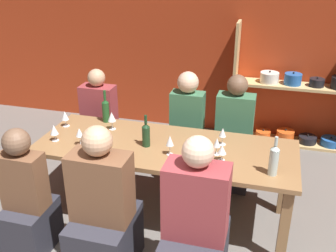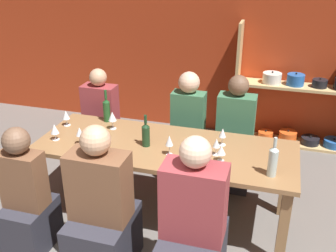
{
  "view_description": "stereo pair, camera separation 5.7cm",
  "coord_description": "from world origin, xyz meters",
  "px_view_note": "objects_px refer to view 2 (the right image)",
  "views": [
    {
      "loc": [
        0.95,
        -1.33,
        2.4
      ],
      "look_at": [
        0.09,
        1.78,
        0.92
      ],
      "focal_mm": 42.0,
      "sensor_mm": 36.0,
      "label": 1
    },
    {
      "loc": [
        1.0,
        -1.32,
        2.4
      ],
      "look_at": [
        0.09,
        1.78,
        0.92
      ],
      "focal_mm": 42.0,
      "sensor_mm": 36.0,
      "label": 2
    }
  ],
  "objects_px": {
    "wine_glass_red_b": "(193,155)",
    "wine_glass_red_a": "(80,132)",
    "wine_bottle_dark": "(107,109)",
    "shelf_unit": "(298,104)",
    "wine_glass_empty_a": "(216,143)",
    "wine_bottle_green": "(273,160)",
    "wine_glass_white_a": "(66,115)",
    "person_far_a": "(102,131)",
    "person_near_c": "(27,204)",
    "dining_table": "(165,154)",
    "wine_glass_empty_e": "(169,141)",
    "wine_glass_red_c": "(112,117)",
    "wine_glass_empty_d": "(193,143)",
    "wine_glass_white_b": "(221,151)",
    "person_far_b": "(234,145)",
    "person_far_c": "(188,139)",
    "wine_bottle_amber": "(146,134)",
    "wine_glass_empty_b": "(107,139)",
    "person_near_b": "(193,237)",
    "person_near_a": "(102,220)",
    "wine_glass_empty_f": "(55,129)",
    "wine_glass_empty_c": "(223,133)"
  },
  "relations": [
    {
      "from": "person_far_a",
      "to": "person_near_c",
      "type": "distance_m",
      "value": 1.46
    },
    {
      "from": "wine_glass_red_b",
      "to": "person_far_b",
      "type": "distance_m",
      "value": 1.19
    },
    {
      "from": "person_near_c",
      "to": "dining_table",
      "type": "bearing_deg",
      "value": 36.23
    },
    {
      "from": "dining_table",
      "to": "wine_bottle_amber",
      "type": "height_order",
      "value": "wine_bottle_amber"
    },
    {
      "from": "dining_table",
      "to": "wine_glass_empty_f",
      "type": "relative_size",
      "value": 14.92
    },
    {
      "from": "wine_bottle_amber",
      "to": "person_near_b",
      "type": "bearing_deg",
      "value": -50.04
    },
    {
      "from": "person_near_b",
      "to": "wine_bottle_amber",
      "type": "bearing_deg",
      "value": 129.96
    },
    {
      "from": "wine_bottle_green",
      "to": "wine_glass_white_a",
      "type": "height_order",
      "value": "wine_bottle_green"
    },
    {
      "from": "wine_glass_empty_d",
      "to": "wine_glass_empty_e",
      "type": "xyz_separation_m",
      "value": [
        -0.2,
        -0.02,
        -0.0
      ]
    },
    {
      "from": "wine_glass_empty_b",
      "to": "person_far_c",
      "type": "bearing_deg",
      "value": 65.03
    },
    {
      "from": "wine_bottle_green",
      "to": "wine_glass_empty_a",
      "type": "xyz_separation_m",
      "value": [
        -0.47,
        0.2,
        -0.02
      ]
    },
    {
      "from": "wine_glass_red_b",
      "to": "person_near_c",
      "type": "height_order",
      "value": "person_near_c"
    },
    {
      "from": "dining_table",
      "to": "wine_glass_white_a",
      "type": "relative_size",
      "value": 14.72
    },
    {
      "from": "wine_bottle_green",
      "to": "person_far_a",
      "type": "bearing_deg",
      "value": 153.03
    },
    {
      "from": "wine_glass_empty_b",
      "to": "wine_glass_empty_a",
      "type": "bearing_deg",
      "value": 13.81
    },
    {
      "from": "wine_bottle_green",
      "to": "person_near_c",
      "type": "bearing_deg",
      "value": -166.06
    },
    {
      "from": "wine_glass_empty_e",
      "to": "person_near_b",
      "type": "distance_m",
      "value": 0.84
    },
    {
      "from": "wine_glass_empty_d",
      "to": "person_far_c",
      "type": "height_order",
      "value": "person_far_c"
    },
    {
      "from": "wine_glass_white_a",
      "to": "wine_glass_empty_c",
      "type": "bearing_deg",
      "value": 0.55
    },
    {
      "from": "wine_glass_red_b",
      "to": "wine_glass_empty_d",
      "type": "bearing_deg",
      "value": 103.12
    },
    {
      "from": "wine_glass_white_a",
      "to": "person_far_c",
      "type": "bearing_deg",
      "value": 29.05
    },
    {
      "from": "wine_bottle_dark",
      "to": "wine_bottle_amber",
      "type": "bearing_deg",
      "value": -35.61
    },
    {
      "from": "person_near_c",
      "to": "wine_glass_white_b",
      "type": "bearing_deg",
      "value": 21.37
    },
    {
      "from": "wine_glass_white_b",
      "to": "person_near_b",
      "type": "height_order",
      "value": "person_near_b"
    },
    {
      "from": "shelf_unit",
      "to": "person_near_a",
      "type": "relative_size",
      "value": 1.24
    },
    {
      "from": "dining_table",
      "to": "person_near_a",
      "type": "xyz_separation_m",
      "value": [
        -0.28,
        -0.77,
        -0.22
      ]
    },
    {
      "from": "shelf_unit",
      "to": "wine_glass_empty_a",
      "type": "height_order",
      "value": "shelf_unit"
    },
    {
      "from": "wine_bottle_amber",
      "to": "person_near_a",
      "type": "relative_size",
      "value": 0.24
    },
    {
      "from": "wine_glass_empty_e",
      "to": "person_near_c",
      "type": "xyz_separation_m",
      "value": [
        -1.07,
        -0.57,
        -0.47
      ]
    },
    {
      "from": "wine_bottle_dark",
      "to": "wine_glass_empty_a",
      "type": "height_order",
      "value": "wine_bottle_dark"
    },
    {
      "from": "person_near_c",
      "to": "wine_glass_white_a",
      "type": "bearing_deg",
      "value": 95.23
    },
    {
      "from": "person_far_a",
      "to": "person_near_c",
      "type": "bearing_deg",
      "value": 90.06
    },
    {
      "from": "wine_glass_red_b",
      "to": "wine_glass_white_b",
      "type": "relative_size",
      "value": 1.22
    },
    {
      "from": "person_far_c",
      "to": "wine_glass_empty_a",
      "type": "bearing_deg",
      "value": 118.92
    },
    {
      "from": "wine_glass_white_a",
      "to": "person_far_b",
      "type": "distance_m",
      "value": 1.77
    },
    {
      "from": "wine_glass_red_b",
      "to": "person_far_a",
      "type": "distance_m",
      "value": 1.74
    },
    {
      "from": "wine_glass_empty_d",
      "to": "wine_glass_red_b",
      "type": "xyz_separation_m",
      "value": [
        0.04,
        -0.18,
        -0.01
      ]
    },
    {
      "from": "wine_bottle_dark",
      "to": "wine_glass_empty_a",
      "type": "xyz_separation_m",
      "value": [
        1.2,
        -0.39,
        -0.02
      ]
    },
    {
      "from": "dining_table",
      "to": "person_far_c",
      "type": "bearing_deg",
      "value": 87.57
    },
    {
      "from": "person_far_b",
      "to": "person_far_c",
      "type": "height_order",
      "value": "same"
    },
    {
      "from": "shelf_unit",
      "to": "wine_glass_red_a",
      "type": "height_order",
      "value": "shelf_unit"
    },
    {
      "from": "wine_glass_empty_d",
      "to": "wine_glass_white_a",
      "type": "distance_m",
      "value": 1.38
    },
    {
      "from": "wine_glass_empty_e",
      "to": "shelf_unit",
      "type": "bearing_deg",
      "value": 62.39
    },
    {
      "from": "wine_glass_empty_e",
      "to": "wine_glass_red_c",
      "type": "height_order",
      "value": "wine_glass_empty_e"
    },
    {
      "from": "shelf_unit",
      "to": "wine_glass_red_c",
      "type": "relative_size",
      "value": 8.68
    },
    {
      "from": "wine_glass_red_b",
      "to": "wine_glass_white_a",
      "type": "bearing_deg",
      "value": 162.01
    },
    {
      "from": "wine_glass_red_b",
      "to": "wine_glass_red_a",
      "type": "bearing_deg",
      "value": 173.49
    },
    {
      "from": "wine_bottle_dark",
      "to": "wine_glass_red_a",
      "type": "xyz_separation_m",
      "value": [
        -0.02,
        -0.54,
        -0.01
      ]
    },
    {
      "from": "wine_bottle_amber",
      "to": "wine_glass_empty_b",
      "type": "bearing_deg",
      "value": -142.53
    },
    {
      "from": "person_far_a",
      "to": "person_far_b",
      "type": "relative_size",
      "value": 0.96
    }
  ]
}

